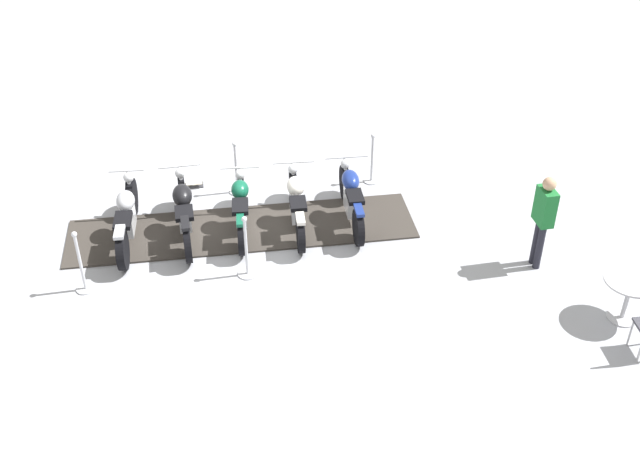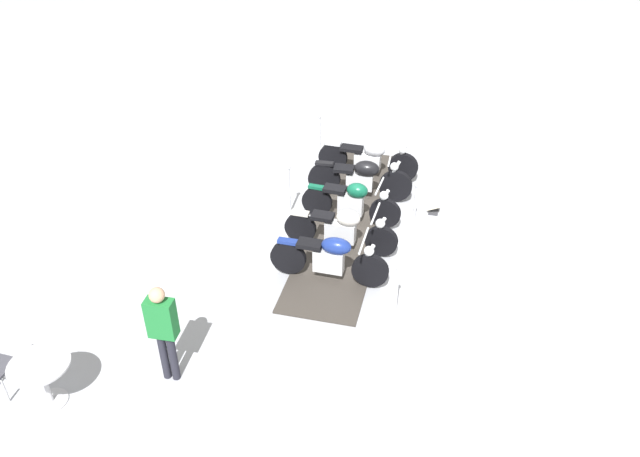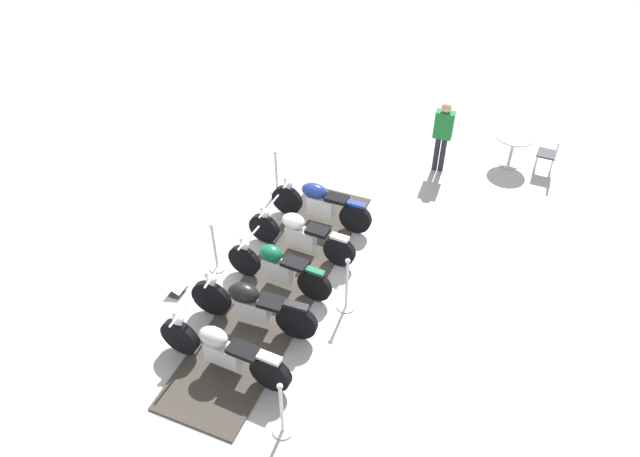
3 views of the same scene
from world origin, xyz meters
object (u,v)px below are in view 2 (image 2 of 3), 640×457
(stanchion_left_rear, at_px, (319,143))
(stanchion_left_mid, at_px, (289,199))
(stanchion_right_front, at_px, (396,298))
(info_placard, at_px, (434,208))
(motorcycle_navy, at_px, (331,257))
(motorcycle_black, at_px, (362,177))
(motorcycle_cream, at_px, (342,229))
(stanchion_right_mid, at_px, (414,215))
(motorcycle_chrome, at_px, (369,158))
(bystander_person, at_px, (163,326))
(cafe_table, at_px, (42,373))
(motorcycle_forest, at_px, (352,201))

(stanchion_left_rear, xyz_separation_m, stanchion_left_mid, (-0.61, 2.53, -0.02))
(stanchion_left_rear, bearing_deg, stanchion_right_front, 129.99)
(info_placard, bearing_deg, stanchion_left_mid, -74.45)
(stanchion_left_mid, bearing_deg, motorcycle_navy, 137.67)
(motorcycle_black, relative_size, info_placard, 5.80)
(motorcycle_cream, relative_size, stanchion_right_mid, 2.01)
(motorcycle_chrome, bearing_deg, motorcycle_black, -86.60)
(bystander_person, bearing_deg, cafe_table, 116.82)
(motorcycle_forest, height_order, motorcycle_chrome, motorcycle_chrome)
(motorcycle_navy, height_order, stanchion_right_mid, stanchion_right_mid)
(motorcycle_black, distance_m, motorcycle_chrome, 0.98)
(stanchion_left_rear, bearing_deg, cafe_table, 90.38)
(motorcycle_chrome, xyz_separation_m, bystander_person, (0.14, 6.95, 0.54))
(motorcycle_navy, relative_size, motorcycle_chrome, 0.92)
(motorcycle_cream, distance_m, motorcycle_chrome, 2.94)
(motorcycle_forest, height_order, bystander_person, bystander_person)
(motorcycle_black, height_order, stanchion_right_mid, stanchion_right_mid)
(motorcycle_chrome, height_order, stanchion_right_front, stanchion_right_front)
(stanchion_left_rear, bearing_deg, info_placard, 162.16)
(motorcycle_navy, height_order, stanchion_left_rear, stanchion_left_rear)
(motorcycle_chrome, distance_m, stanchion_right_mid, 2.33)
(info_placard, height_order, bystander_person, bystander_person)
(motorcycle_black, height_order, stanchion_left_rear, stanchion_left_rear)
(motorcycle_chrome, bearing_deg, stanchion_right_front, -71.82)
(motorcycle_black, relative_size, cafe_table, 2.60)
(motorcycle_forest, xyz_separation_m, motorcycle_chrome, (0.47, -1.91, -0.02))
(motorcycle_cream, distance_m, cafe_table, 5.65)
(motorcycle_navy, distance_m, stanchion_left_mid, 2.37)
(stanchion_left_rear, bearing_deg, stanchion_left_mid, 103.66)
(stanchion_right_mid, bearing_deg, bystander_person, 71.17)
(motorcycle_cream, xyz_separation_m, bystander_person, (0.84, 4.09, 0.53))
(motorcycle_black, bearing_deg, info_placard, -8.68)
(motorcycle_black, relative_size, stanchion_left_mid, 1.92)
(motorcycle_cream, bearing_deg, info_placard, 50.77)
(info_placard, bearing_deg, motorcycle_chrome, -125.59)
(motorcycle_forest, distance_m, bystander_person, 5.10)
(motorcycle_navy, xyz_separation_m, bystander_person, (1.07, 3.14, 0.50))
(motorcycle_forest, bearing_deg, stanchion_left_rear, 120.76)
(stanchion_left_rear, bearing_deg, motorcycle_navy, 119.83)
(motorcycle_cream, relative_size, motorcycle_forest, 1.07)
(motorcycle_black, relative_size, stanchion_right_front, 2.11)
(motorcycle_chrome, xyz_separation_m, cafe_table, (1.38, 8.11, 0.10))
(motorcycle_forest, bearing_deg, cafe_table, -116.33)
(stanchion_right_front, xyz_separation_m, stanchion_right_mid, (0.61, -2.53, -0.00))
(motorcycle_black, xyz_separation_m, stanchion_right_front, (-2.06, 3.19, -0.16))
(stanchion_right_mid, xyz_separation_m, info_placard, (-0.14, -0.87, -0.28))
(motorcycle_black, height_order, info_placard, motorcycle_black)
(bystander_person, bearing_deg, info_placard, -33.93)
(motorcycle_cream, distance_m, info_placard, 2.43)
(motorcycle_cream, xyz_separation_m, motorcycle_forest, (0.24, -0.95, 0.02))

